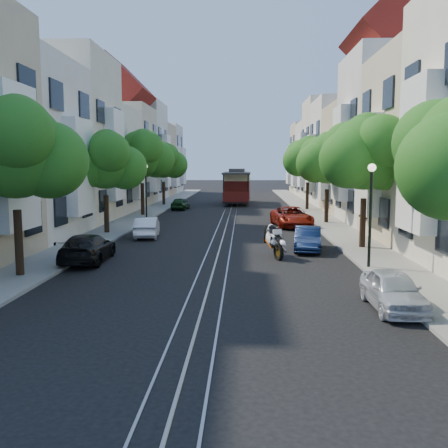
# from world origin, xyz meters

# --- Properties ---
(ground) EXTENTS (200.00, 200.00, 0.00)m
(ground) POSITION_xyz_m (0.00, 28.00, 0.00)
(ground) COLOR black
(ground) RESTS_ON ground
(sidewalk_east) EXTENTS (2.50, 80.00, 0.12)m
(sidewalk_east) POSITION_xyz_m (7.25, 28.00, 0.06)
(sidewalk_east) COLOR gray
(sidewalk_east) RESTS_ON ground
(sidewalk_west) EXTENTS (2.50, 80.00, 0.12)m
(sidewalk_west) POSITION_xyz_m (-7.25, 28.00, 0.06)
(sidewalk_west) COLOR gray
(sidewalk_west) RESTS_ON ground
(rail_left) EXTENTS (0.06, 80.00, 0.02)m
(rail_left) POSITION_xyz_m (-0.55, 28.00, 0.01)
(rail_left) COLOR gray
(rail_left) RESTS_ON ground
(rail_slot) EXTENTS (0.06, 80.00, 0.02)m
(rail_slot) POSITION_xyz_m (0.00, 28.00, 0.01)
(rail_slot) COLOR gray
(rail_slot) RESTS_ON ground
(rail_right) EXTENTS (0.06, 80.00, 0.02)m
(rail_right) POSITION_xyz_m (0.55, 28.00, 0.01)
(rail_right) COLOR gray
(rail_right) RESTS_ON ground
(lane_line) EXTENTS (0.08, 80.00, 0.01)m
(lane_line) POSITION_xyz_m (0.00, 28.00, 0.00)
(lane_line) COLOR tan
(lane_line) RESTS_ON ground
(townhouses_east) EXTENTS (7.75, 72.00, 12.00)m
(townhouses_east) POSITION_xyz_m (11.87, 27.91, 5.18)
(townhouses_east) COLOR beige
(townhouses_east) RESTS_ON ground
(townhouses_west) EXTENTS (7.75, 72.00, 11.76)m
(townhouses_west) POSITION_xyz_m (-11.87, 27.91, 5.08)
(townhouses_west) COLOR silver
(townhouses_west) RESTS_ON ground
(tree_e_b) EXTENTS (4.93, 4.08, 6.68)m
(tree_e_b) POSITION_xyz_m (7.26, 8.98, 4.73)
(tree_e_b) COLOR black
(tree_e_b) RESTS_ON ground
(tree_e_c) EXTENTS (4.84, 3.99, 6.52)m
(tree_e_c) POSITION_xyz_m (7.26, 19.98, 4.60)
(tree_e_c) COLOR black
(tree_e_c) RESTS_ON ground
(tree_e_d) EXTENTS (5.01, 4.16, 6.85)m
(tree_e_d) POSITION_xyz_m (7.26, 30.98, 4.87)
(tree_e_d) COLOR black
(tree_e_d) RESTS_ON ground
(tree_w_a) EXTENTS (4.93, 4.08, 6.68)m
(tree_w_a) POSITION_xyz_m (-7.14, 1.98, 4.73)
(tree_w_a) COLOR black
(tree_w_a) RESTS_ON ground
(tree_w_b) EXTENTS (4.72, 3.87, 6.27)m
(tree_w_b) POSITION_xyz_m (-7.14, 13.98, 4.40)
(tree_w_b) COLOR black
(tree_w_b) RESTS_ON ground
(tree_w_c) EXTENTS (5.13, 4.28, 7.09)m
(tree_w_c) POSITION_xyz_m (-7.14, 24.98, 5.07)
(tree_w_c) COLOR black
(tree_w_c) RESTS_ON ground
(tree_w_d) EXTENTS (4.84, 3.99, 6.52)m
(tree_w_d) POSITION_xyz_m (-7.14, 35.98, 4.60)
(tree_w_d) COLOR black
(tree_w_d) RESTS_ON ground
(lamp_east) EXTENTS (0.32, 0.32, 4.16)m
(lamp_east) POSITION_xyz_m (6.30, 4.00, 2.85)
(lamp_east) COLOR black
(lamp_east) RESTS_ON ground
(lamp_west) EXTENTS (0.32, 0.32, 4.16)m
(lamp_west) POSITION_xyz_m (-6.30, 22.00, 2.85)
(lamp_west) COLOR black
(lamp_west) RESTS_ON ground
(sportbike_rider) EXTENTS (0.95, 2.21, 1.59)m
(sportbike_rider) POSITION_xyz_m (2.56, 6.50, 0.86)
(sportbike_rider) COLOR black
(sportbike_rider) RESTS_ON ground
(cable_car) EXTENTS (3.06, 9.19, 3.51)m
(cable_car) POSITION_xyz_m (0.50, 38.83, 2.08)
(cable_car) COLOR black
(cable_car) RESTS_ON ground
(parked_car_e_near) EXTENTS (1.40, 3.40, 1.15)m
(parked_car_e_near) POSITION_xyz_m (5.60, -1.66, 0.58)
(parked_car_e_near) COLOR silver
(parked_car_e_near) RESTS_ON ground
(parked_car_e_mid) EXTENTS (1.71, 3.72, 1.18)m
(parked_car_e_mid) POSITION_xyz_m (4.40, 8.48, 0.59)
(parked_car_e_mid) COLOR #0C1A3F
(parked_car_e_mid) RESTS_ON ground
(parked_car_e_far) EXTENTS (2.87, 5.20, 1.38)m
(parked_car_e_far) POSITION_xyz_m (4.52, 18.14, 0.69)
(parked_car_e_far) COLOR maroon
(parked_car_e_far) RESTS_ON ground
(parked_car_w_near) EXTENTS (1.90, 4.36, 1.25)m
(parked_car_w_near) POSITION_xyz_m (-5.60, 5.11, 0.62)
(parked_car_w_near) COLOR black
(parked_car_w_near) RESTS_ON ground
(parked_car_w_mid) EXTENTS (1.64, 3.74, 1.19)m
(parked_car_w_mid) POSITION_xyz_m (-4.47, 12.79, 0.60)
(parked_car_w_mid) COLOR white
(parked_car_w_mid) RESTS_ON ground
(parked_car_w_far) EXTENTS (1.63, 3.50, 1.16)m
(parked_car_w_far) POSITION_xyz_m (-4.82, 31.12, 0.58)
(parked_car_w_far) COLOR #153515
(parked_car_w_far) RESTS_ON ground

